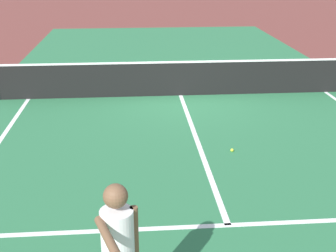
# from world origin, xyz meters

# --- Properties ---
(ground_plane) EXTENTS (60.00, 60.00, 0.00)m
(ground_plane) POSITION_xyz_m (0.00, 0.00, 0.00)
(ground_plane) COLOR brown
(court_surface_inbounds) EXTENTS (10.62, 24.40, 0.00)m
(court_surface_inbounds) POSITION_xyz_m (0.00, 0.00, 0.00)
(court_surface_inbounds) COLOR #2D7247
(court_surface_inbounds) RESTS_ON ground_plane
(line_service_near) EXTENTS (8.22, 0.10, 0.01)m
(line_service_near) POSITION_xyz_m (0.00, -6.40, 0.00)
(line_service_near) COLOR white
(line_service_near) RESTS_ON ground_plane
(line_center_service) EXTENTS (0.10, 6.40, 0.01)m
(line_center_service) POSITION_xyz_m (0.00, -3.20, 0.00)
(line_center_service) COLOR white
(line_center_service) RESTS_ON ground_plane
(net) EXTENTS (9.85, 0.09, 1.07)m
(net) POSITION_xyz_m (0.00, 0.00, 0.49)
(net) COLOR #33383D
(net) RESTS_ON ground_plane
(player_near) EXTENTS (0.45, 1.23, 1.71)m
(player_near) POSITION_xyz_m (-1.49, -8.26, 1.07)
(player_near) COLOR black
(player_near) RESTS_ON ground_plane
(tennis_ball_mid_court) EXTENTS (0.07, 0.07, 0.07)m
(tennis_ball_mid_court) POSITION_xyz_m (0.61, -3.85, 0.03)
(tennis_ball_mid_court) COLOR #CCE033
(tennis_ball_mid_court) RESTS_ON ground_plane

